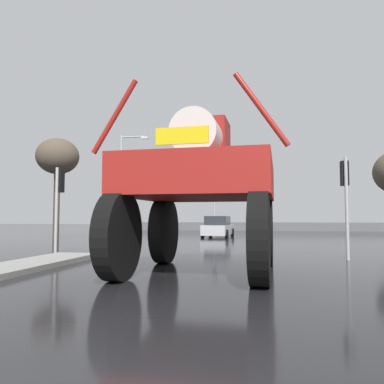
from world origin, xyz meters
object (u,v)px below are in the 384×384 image
sedan_ahead (218,227)px  streetlight_far_left (123,179)px  traffic_signal_near_left (59,191)px  traffic_signal_near_right (345,185)px  traffic_signal_far_right (214,201)px  bare_tree_left (58,158)px  traffic_signal_far_left (175,199)px  oversize_sprayer (202,188)px

sedan_ahead → streetlight_far_left: size_ratio=0.56×
traffic_signal_near_left → streetlight_far_left: (-2.32, 13.41, 1.82)m
traffic_signal_near_right → streetlight_far_left: (-12.80, 13.41, 1.74)m
traffic_signal_near_left → traffic_signal_far_right: traffic_signal_far_right is taller
sedan_ahead → bare_tree_left: 12.00m
traffic_signal_far_right → traffic_signal_near_left: bearing=-101.1°
bare_tree_left → traffic_signal_far_left: bearing=61.4°
sedan_ahead → traffic_signal_far_left: 6.85m
sedan_ahead → traffic_signal_near_right: bearing=-153.4°
oversize_sprayer → sedan_ahead: bearing=7.6°
sedan_ahead → traffic_signal_far_left: size_ratio=1.01×
traffic_signal_near_right → traffic_signal_far_right: bearing=109.3°
traffic_signal_near_left → traffic_signal_far_left: bearing=89.1°
traffic_signal_far_right → oversize_sprayer: bearing=-84.1°
streetlight_far_left → bare_tree_left: bearing=-123.6°
traffic_signal_near_left → bare_tree_left: size_ratio=0.51×
sedan_ahead → traffic_signal_far_left: bearing=46.0°
traffic_signal_near_right → oversize_sprayer: bearing=-138.3°
traffic_signal_near_right → streetlight_far_left: streetlight_far_left is taller
sedan_ahead → bare_tree_left: bare_tree_left is taller
bare_tree_left → streetlight_far_left: bearing=56.4°
traffic_signal_far_right → bare_tree_left: 13.69m
sedan_ahead → bare_tree_left: size_ratio=0.65×
traffic_signal_far_left → streetlight_far_left: (-2.62, -5.77, 1.18)m
traffic_signal_far_left → traffic_signal_far_right: (3.46, 0.00, -0.20)m
bare_tree_left → oversize_sprayer: bearing=-48.8°
traffic_signal_near_left → traffic_signal_far_left: size_ratio=0.79×
traffic_signal_near_left → streetlight_far_left: bearing=99.8°
traffic_signal_near_right → bare_tree_left: 18.33m
traffic_signal_far_right → streetlight_far_left: 8.50m
traffic_signal_far_left → streetlight_far_left: size_ratio=0.56×
traffic_signal_near_right → traffic_signal_far_right: size_ratio=0.88×
traffic_signal_near_left → bare_tree_left: bearing=119.7°
oversize_sprayer → traffic_signal_near_right: bearing=-45.7°
traffic_signal_far_left → bare_tree_left: size_ratio=0.64×
traffic_signal_far_left → bare_tree_left: 11.69m
streetlight_far_left → oversize_sprayer: bearing=-63.8°
oversize_sprayer → traffic_signal_near_left: oversize_sprayer is taller
traffic_signal_far_right → traffic_signal_far_left: bearing=-179.9°
streetlight_far_left → traffic_signal_far_left: bearing=65.6°
traffic_signal_far_left → streetlight_far_left: 6.45m
sedan_ahead → streetlight_far_left: (-6.90, -0.97, 3.52)m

